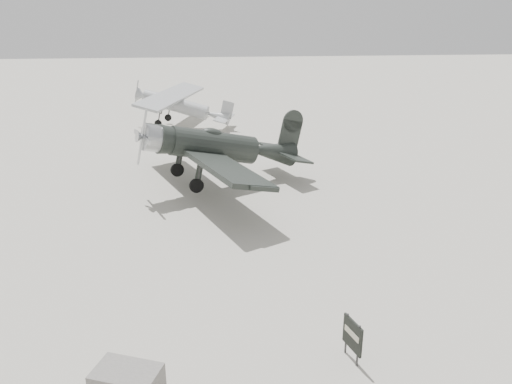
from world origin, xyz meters
TOP-DOWN VIEW (x-y plane):
  - ground at (0.00, 0.00)m, footprint 160.00×160.00m
  - lowwing_monoplane at (-2.36, 6.97)m, footprint 9.05×12.05m
  - highwing_monoplane at (-5.00, 20.89)m, footprint 7.71×10.73m
  - equipment_block at (-5.09, -7.63)m, footprint 1.76×1.43m
  - sign_board at (0.49, -6.84)m, footprint 0.29×0.82m

SIDE VIEW (x-z plane):
  - ground at x=0.00m, z-range 0.00..0.00m
  - equipment_block at x=-5.09m, z-range 0.00..0.76m
  - sign_board at x=0.49m, z-range 0.12..1.32m
  - highwing_monoplane at x=-5.00m, z-range 0.38..3.43m
  - lowwing_monoplane at x=-2.36m, z-range 0.11..4.07m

